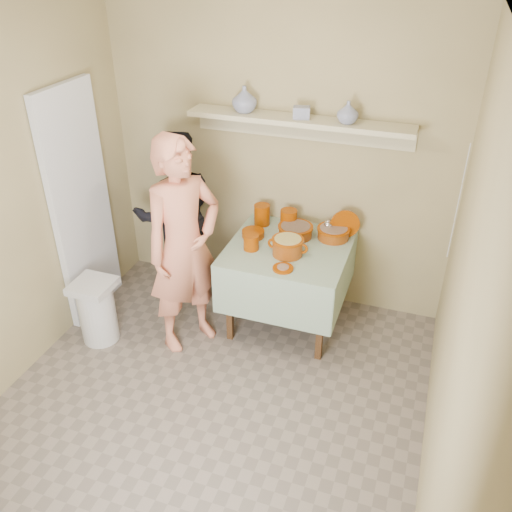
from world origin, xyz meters
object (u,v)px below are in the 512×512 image
at_px(serving_table, 288,259).
at_px(person_cook, 184,247).
at_px(trash_bin, 97,311).
at_px(cazuela_rice, 288,245).
at_px(person_helper, 176,215).

bearing_deg(serving_table, person_cook, -145.09).
distance_m(serving_table, trash_bin, 1.64).
bearing_deg(cazuela_rice, person_helper, 165.05).
height_order(person_helper, cazuela_rice, person_helper).
height_order(person_cook, serving_table, person_cook).
xyz_separation_m(person_helper, trash_bin, (-0.31, -0.91, -0.49)).
distance_m(serving_table, cazuela_rice, 0.24).
bearing_deg(trash_bin, person_cook, 19.51).
bearing_deg(trash_bin, cazuela_rice, 23.10).
bearing_deg(person_helper, serving_table, 136.37).
distance_m(person_helper, cazuela_rice, 1.17).
bearing_deg(trash_bin, serving_table, 27.65).
distance_m(person_cook, person_helper, 0.78).
bearing_deg(serving_table, person_helper, 171.06).
relative_size(person_cook, cazuela_rice, 5.38).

